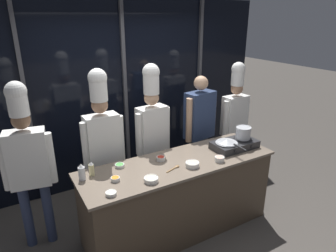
# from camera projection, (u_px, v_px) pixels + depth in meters

# --- Properties ---
(ground_plane) EXTENTS (24.00, 24.00, 0.00)m
(ground_plane) POSITION_uv_depth(u_px,v_px,m) (178.00, 228.00, 3.69)
(ground_plane) COLOR #47423D
(window_wall_back) EXTENTS (4.74, 0.09, 2.70)m
(window_wall_back) POSITION_uv_depth(u_px,v_px,m) (124.00, 94.00, 4.48)
(window_wall_back) COLOR black
(window_wall_back) RESTS_ON ground_plane
(demo_counter) EXTENTS (2.28, 0.72, 0.92)m
(demo_counter) POSITION_uv_depth(u_px,v_px,m) (179.00, 196.00, 3.53)
(demo_counter) COLOR #4C3D2D
(demo_counter) RESTS_ON ground_plane
(portable_stove) EXTENTS (0.57, 0.33, 0.10)m
(portable_stove) POSITION_uv_depth(u_px,v_px,m) (234.00, 144.00, 3.70)
(portable_stove) COLOR #28282B
(portable_stove) RESTS_ON demo_counter
(frying_pan) EXTENTS (0.27, 0.47, 0.04)m
(frying_pan) POSITION_uv_depth(u_px,v_px,m) (227.00, 141.00, 3.61)
(frying_pan) COLOR #ADAFB5
(frying_pan) RESTS_ON portable_stove
(stock_pot) EXTENTS (0.22, 0.19, 0.15)m
(stock_pot) POSITION_uv_depth(u_px,v_px,m) (243.00, 133.00, 3.72)
(stock_pot) COLOR #B7BABF
(stock_pot) RESTS_ON portable_stove
(squeeze_bottle_clear) EXTENTS (0.07, 0.07, 0.18)m
(squeeze_bottle_clear) POSITION_uv_depth(u_px,v_px,m) (82.00, 172.00, 2.98)
(squeeze_bottle_clear) COLOR white
(squeeze_bottle_clear) RESTS_ON demo_counter
(squeeze_bottle_oil) EXTENTS (0.06, 0.06, 0.16)m
(squeeze_bottle_oil) POSITION_uv_depth(u_px,v_px,m) (92.00, 169.00, 3.06)
(squeeze_bottle_oil) COLOR beige
(squeeze_bottle_oil) RESTS_ON demo_counter
(prep_bowl_noodles) EXTENTS (0.15, 0.15, 0.05)m
(prep_bowl_noodles) POSITION_uv_depth(u_px,v_px,m) (151.00, 179.00, 2.96)
(prep_bowl_noodles) COLOR white
(prep_bowl_noodles) RESTS_ON demo_counter
(prep_bowl_chicken) EXTENTS (0.15, 0.15, 0.05)m
(prep_bowl_chicken) POSITION_uv_depth(u_px,v_px,m) (192.00, 164.00, 3.25)
(prep_bowl_chicken) COLOR white
(prep_bowl_chicken) RESTS_ON demo_counter
(prep_bowl_chili_flakes) EXTENTS (0.10, 0.10, 0.05)m
(prep_bowl_chili_flakes) POSITION_uv_depth(u_px,v_px,m) (161.00, 158.00, 3.39)
(prep_bowl_chili_flakes) COLOR white
(prep_bowl_chili_flakes) RESTS_ON demo_counter
(prep_bowl_carrots) EXTENTS (0.09, 0.09, 0.04)m
(prep_bowl_carrots) POSITION_uv_depth(u_px,v_px,m) (115.00, 179.00, 2.98)
(prep_bowl_carrots) COLOR white
(prep_bowl_carrots) RESTS_ON demo_counter
(prep_bowl_scallions) EXTENTS (0.10, 0.10, 0.03)m
(prep_bowl_scallions) POSITION_uv_depth(u_px,v_px,m) (120.00, 165.00, 3.25)
(prep_bowl_scallions) COLOR white
(prep_bowl_scallions) RESTS_ON demo_counter
(prep_bowl_shrimp) EXTENTS (0.11, 0.11, 0.06)m
(prep_bowl_shrimp) POSITION_uv_depth(u_px,v_px,m) (220.00, 159.00, 3.37)
(prep_bowl_shrimp) COLOR white
(prep_bowl_shrimp) RESTS_ON demo_counter
(prep_bowl_bean_sprouts) EXTENTS (0.10, 0.10, 0.03)m
(prep_bowl_bean_sprouts) POSITION_uv_depth(u_px,v_px,m) (111.00, 193.00, 2.74)
(prep_bowl_bean_sprouts) COLOR white
(prep_bowl_bean_sprouts) RESTS_ON demo_counter
(serving_spoon_slotted) EXTENTS (0.20, 0.09, 0.02)m
(serving_spoon_slotted) POSITION_uv_depth(u_px,v_px,m) (175.00, 168.00, 3.23)
(serving_spoon_slotted) COLOR olive
(serving_spoon_slotted) RESTS_ON demo_counter
(chef_head) EXTENTS (0.52, 0.28, 1.89)m
(chef_head) POSITION_uv_depth(u_px,v_px,m) (27.00, 157.00, 3.09)
(chef_head) COLOR #2D3856
(chef_head) RESTS_ON ground_plane
(chef_sous) EXTENTS (0.51, 0.22, 1.93)m
(chef_sous) POSITION_uv_depth(u_px,v_px,m) (102.00, 137.00, 3.48)
(chef_sous) COLOR #232326
(chef_sous) RESTS_ON ground_plane
(chef_line) EXTENTS (0.50, 0.24, 1.94)m
(chef_line) POSITION_uv_depth(u_px,v_px,m) (152.00, 127.00, 3.79)
(chef_line) COLOR #4C4C51
(chef_line) RESTS_ON ground_plane
(person_guest) EXTENTS (0.55, 0.29, 1.71)m
(person_guest) POSITION_uv_depth(u_px,v_px,m) (200.00, 123.00, 4.22)
(person_guest) COLOR #4C4C51
(person_guest) RESTS_ON ground_plane
(chef_pastry) EXTENTS (0.50, 0.22, 1.84)m
(chef_pastry) POSITION_uv_depth(u_px,v_px,m) (235.00, 113.00, 4.50)
(chef_pastry) COLOR #232326
(chef_pastry) RESTS_ON ground_plane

